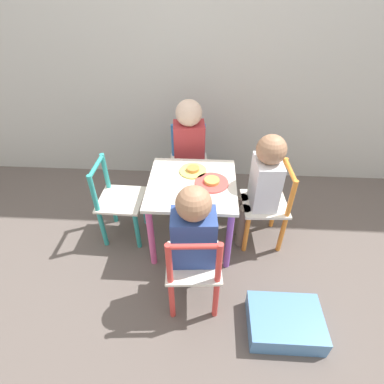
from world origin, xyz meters
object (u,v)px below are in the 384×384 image
object	(u,v)px
kids_table	(192,194)
chair_blue	(189,164)
plate_right	(212,182)
chair_teal	(118,202)
child_back	(189,145)
child_right	(262,183)
child_front	(193,235)
chair_orange	(268,206)
chair_red	(194,269)
storage_bin	(285,322)
plate_back	(193,170)

from	to	relation	value
kids_table	chair_blue	bearing A→B (deg)	95.94
kids_table	chair_blue	world-z (taller)	chair_blue
chair_blue	plate_right	distance (m)	0.51
chair_teal	child_back	world-z (taller)	child_back
child_right	plate_right	size ratio (longest dim) A/B	3.95
kids_table	child_front	xyz separation A→B (m)	(0.03, -0.39, 0.07)
chair_blue	chair_orange	distance (m)	0.65
kids_table	chair_red	world-z (taller)	chair_red
child_front	storage_bin	size ratio (longest dim) A/B	2.06
plate_back	storage_bin	world-z (taller)	plate_back
chair_red	plate_right	xyz separation A→B (m)	(0.08, 0.45, 0.18)
chair_orange	child_back	world-z (taller)	child_back
chair_teal	plate_back	distance (m)	0.50
kids_table	child_front	distance (m)	0.39
chair_orange	kids_table	bearing A→B (deg)	-90.00
child_right	child_front	bearing A→B (deg)	-44.55
plate_back	chair_red	bearing A→B (deg)	-86.66
kids_table	child_back	distance (m)	0.40
kids_table	child_front	bearing A→B (deg)	-85.85
chair_orange	chair_teal	distance (m)	0.90
chair_red	plate_right	bearing A→B (deg)	-103.90
plate_back	chair_orange	bearing A→B (deg)	-10.73
chair_red	plate_right	distance (m)	0.49
child_right	child_front	xyz separation A→B (m)	(-0.36, -0.41, -0.01)
storage_bin	chair_red	bearing A→B (deg)	163.94
chair_red	chair_teal	distance (m)	0.67
kids_table	chair_red	bearing A→B (deg)	-85.85
plate_back	storage_bin	xyz separation A→B (m)	(0.48, -0.69, -0.40)
kids_table	chair_red	xyz separation A→B (m)	(0.03, -0.45, -0.10)
kids_table	plate_right	xyz separation A→B (m)	(0.11, 0.00, 0.09)
chair_teal	child_front	bearing A→B (deg)	-128.23
chair_blue	storage_bin	world-z (taller)	chair_blue
child_front	kids_table	bearing A→B (deg)	-90.00
chair_orange	child_front	xyz separation A→B (m)	(-0.42, -0.41, 0.17)
chair_orange	chair_blue	bearing A→B (deg)	-133.59
chair_red	child_back	size ratio (longest dim) A/B	0.71
child_front	plate_right	xyz separation A→B (m)	(0.08, 0.39, 0.02)
chair_orange	child_right	world-z (taller)	child_right
chair_orange	plate_right	xyz separation A→B (m)	(-0.34, -0.02, 0.18)
child_back	kids_table	bearing A→B (deg)	-90.00
chair_orange	child_right	xyz separation A→B (m)	(-0.06, -0.00, 0.18)
child_right	chair_teal	bearing A→B (deg)	-92.56
plate_right	storage_bin	distance (m)	0.79
chair_blue	plate_back	world-z (taller)	chair_blue
chair_teal	child_right	world-z (taller)	child_right
child_front	storage_bin	xyz separation A→B (m)	(0.45, -0.19, -0.38)
plate_right	storage_bin	bearing A→B (deg)	-57.36
chair_red	chair_teal	world-z (taller)	same
child_front	plate_right	distance (m)	0.40
kids_table	child_right	distance (m)	0.40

